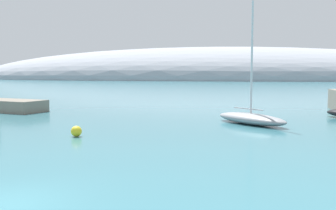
# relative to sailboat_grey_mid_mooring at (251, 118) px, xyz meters

# --- Properties ---
(water) EXTENTS (600.00, 600.00, 0.00)m
(water) POSITION_rel_sailboat_grey_mid_mooring_xyz_m (-8.34, -22.24, -0.57)
(water) COLOR #38727F
(water) RESTS_ON ground
(distant_ridge) EXTENTS (297.71, 88.51, 37.40)m
(distant_ridge) POSITION_rel_sailboat_grey_mid_mooring_xyz_m (-22.76, 193.84, -0.57)
(distant_ridge) COLOR #999EA8
(distant_ridge) RESTS_ON ground
(sailboat_grey_mid_mooring) EXTENTS (6.82, 6.70, 10.33)m
(sailboat_grey_mid_mooring) POSITION_rel_sailboat_grey_mid_mooring_xyz_m (0.00, 0.00, 0.00)
(sailboat_grey_mid_mooring) COLOR gray
(sailboat_grey_mid_mooring) RESTS_ON water
(mooring_buoy_yellow) EXTENTS (0.75, 0.75, 0.75)m
(mooring_buoy_yellow) POSITION_rel_sailboat_grey_mid_mooring_xyz_m (-11.80, -8.89, -0.19)
(mooring_buoy_yellow) COLOR yellow
(mooring_buoy_yellow) RESTS_ON water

